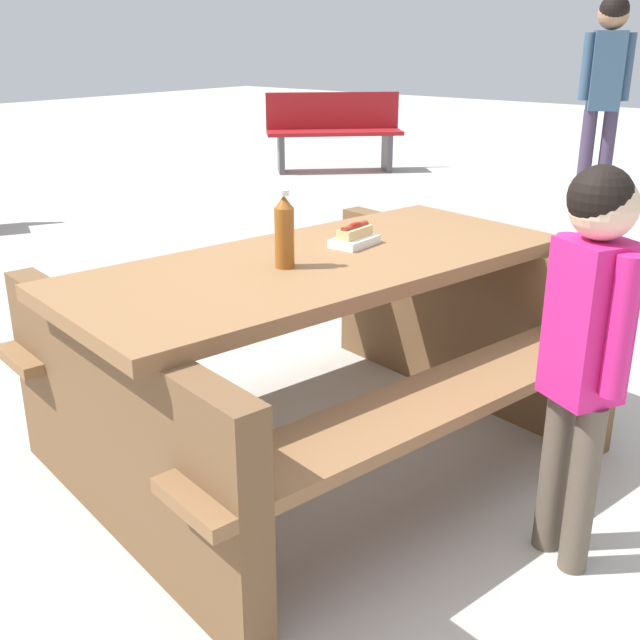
{
  "coord_description": "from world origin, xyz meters",
  "views": [
    {
      "loc": [
        -1.96,
        -1.59,
        1.47
      ],
      "look_at": [
        0.0,
        0.0,
        0.52
      ],
      "focal_mm": 43.14,
      "sensor_mm": 36.0,
      "label": 1
    }
  ],
  "objects": [
    {
      "name": "picnic_table",
      "position": [
        0.0,
        0.0,
        0.44
      ],
      "size": [
        2.03,
        1.71,
        0.75
      ],
      "color": "brown",
      "rests_on": "ground"
    },
    {
      "name": "hotdog_tray",
      "position": [
        0.21,
        0.01,
        0.78
      ],
      "size": [
        0.18,
        0.12,
        0.08
      ],
      "color": "white",
      "rests_on": "picnic_table"
    },
    {
      "name": "ground_plane",
      "position": [
        0.0,
        0.0,
        0.0
      ],
      "size": [
        30.0,
        30.0,
        0.0
      ],
      "primitive_type": "plane",
      "color": "#B7B2A8",
      "rests_on": "ground"
    },
    {
      "name": "soda_bottle",
      "position": [
        -0.15,
        0.02,
        0.87
      ],
      "size": [
        0.06,
        0.06,
        0.26
      ],
      "color": "brown",
      "rests_on": "picnic_table"
    },
    {
      "name": "child_in_coat",
      "position": [
        -0.03,
        -0.94,
        0.75
      ],
      "size": [
        0.23,
        0.26,
        1.17
      ],
      "color": "brown",
      "rests_on": "ground"
    },
    {
      "name": "bystander_adult",
      "position": [
        5.28,
        0.97,
        1.14
      ],
      "size": [
        0.35,
        0.4,
        1.79
      ],
      "color": "#3F334C",
      "rests_on": "ground"
    },
    {
      "name": "park_bench_near",
      "position": [
        4.96,
        3.84,
        0.45
      ],
      "size": [
        1.35,
        1.34,
        0.85
      ],
      "color": "maroon",
      "rests_on": "ground"
    }
  ]
}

